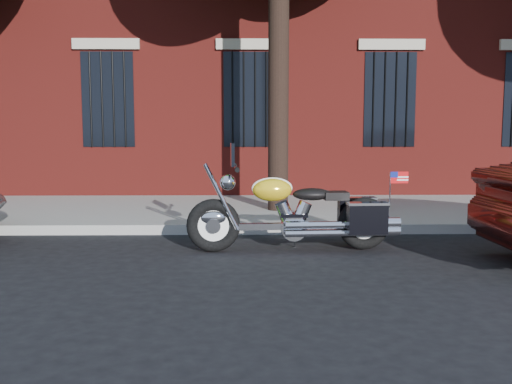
{
  "coord_description": "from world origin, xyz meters",
  "views": [
    {
      "loc": [
        -0.05,
        -7.2,
        1.63
      ],
      "look_at": [
        0.07,
        0.8,
        0.71
      ],
      "focal_mm": 40.0,
      "sensor_mm": 36.0,
      "label": 1
    }
  ],
  "objects": [
    {
      "name": "motorcycle",
      "position": [
        0.64,
        0.15,
        0.48
      ],
      "size": [
        2.82,
        0.88,
        1.41
      ],
      "rotation": [
        0.0,
        0.0,
        0.06
      ],
      "color": "black",
      "rests_on": "ground"
    },
    {
      "name": "curb",
      "position": [
        0.0,
        1.38,
        0.07
      ],
      "size": [
        40.0,
        0.16,
        0.15
      ],
      "primitive_type": "cube",
      "color": "gray",
      "rests_on": "ground"
    },
    {
      "name": "sidewalk",
      "position": [
        0.0,
        3.26,
        0.07
      ],
      "size": [
        40.0,
        3.6,
        0.15
      ],
      "primitive_type": "cube",
      "color": "gray",
      "rests_on": "ground"
    },
    {
      "name": "ground",
      "position": [
        0.0,
        0.0,
        0.0
      ],
      "size": [
        120.0,
        120.0,
        0.0
      ],
      "primitive_type": "plane",
      "color": "black",
      "rests_on": "ground"
    }
  ]
}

